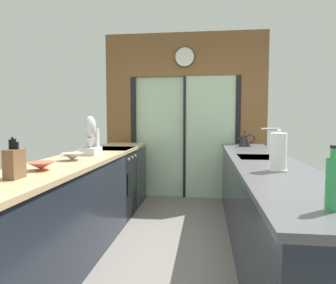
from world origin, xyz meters
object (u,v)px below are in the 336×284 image
at_px(soap_bottle, 332,183).
at_px(mixing_bowl_far, 72,156).
at_px(stand_mixer, 91,140).
at_px(oven_range, 111,183).
at_px(mixing_bowl_near, 41,166).
at_px(knife_block, 14,163).
at_px(paper_towel_roll, 278,152).
at_px(kettle, 245,139).

bearing_deg(soap_bottle, mixing_bowl_far, 142.70).
bearing_deg(stand_mixer, oven_range, 91.45).
bearing_deg(stand_mixer, mixing_bowl_near, -90.00).
distance_m(knife_block, paper_towel_roll, 1.85).
bearing_deg(soap_bottle, knife_block, 164.86).
bearing_deg(mixing_bowl_near, knife_block, -90.01).
bearing_deg(mixing_bowl_far, stand_mixer, 90.00).
height_order(oven_range, paper_towel_roll, paper_towel_roll).
bearing_deg(stand_mixer, knife_block, -90.00).
xyz_separation_m(mixing_bowl_far, soap_bottle, (1.78, -1.36, 0.08)).
distance_m(mixing_bowl_near, knife_block, 0.33).
xyz_separation_m(mixing_bowl_far, knife_block, (-0.00, -0.87, 0.06)).
height_order(mixing_bowl_far, knife_block, knife_block).
bearing_deg(mixing_bowl_near, mixing_bowl_far, 90.00).
height_order(stand_mixer, paper_towel_roll, stand_mixer).
height_order(oven_range, kettle, kettle).
xyz_separation_m(oven_range, mixing_bowl_near, (0.02, -1.75, 0.50)).
bearing_deg(kettle, paper_towel_roll, -90.07).
bearing_deg(knife_block, mixing_bowl_far, 90.00).
xyz_separation_m(mixing_bowl_far, kettle, (1.78, 1.67, 0.06)).
distance_m(oven_range, kettle, 1.94).
height_order(mixing_bowl_far, soap_bottle, soap_bottle).
xyz_separation_m(mixing_bowl_far, paper_towel_roll, (1.78, -0.36, 0.10)).
distance_m(stand_mixer, paper_towel_roll, 1.96).
xyz_separation_m(mixing_bowl_near, kettle, (1.78, 2.22, 0.07)).
distance_m(mixing_bowl_near, soap_bottle, 1.96).
height_order(mixing_bowl_near, knife_block, knife_block).
relative_size(oven_range, mixing_bowl_near, 4.53).
relative_size(mixing_bowl_far, kettle, 0.81).
bearing_deg(mixing_bowl_far, soap_bottle, -37.30).
relative_size(kettle, paper_towel_roll, 0.81).
height_order(mixing_bowl_near, paper_towel_roll, paper_towel_roll).
bearing_deg(kettle, soap_bottle, -90.05).
bearing_deg(stand_mixer, kettle, 33.95).
xyz_separation_m(oven_range, kettle, (1.80, 0.47, 0.57)).
height_order(oven_range, stand_mixer, stand_mixer).
xyz_separation_m(oven_range, paper_towel_roll, (1.80, -1.56, 0.61)).
distance_m(kettle, paper_towel_roll, 2.03).
xyz_separation_m(soap_bottle, paper_towel_roll, (-0.00, 1.00, 0.02)).
bearing_deg(paper_towel_roll, knife_block, -163.76).
height_order(knife_block, kettle, knife_block).
relative_size(knife_block, soap_bottle, 0.97).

